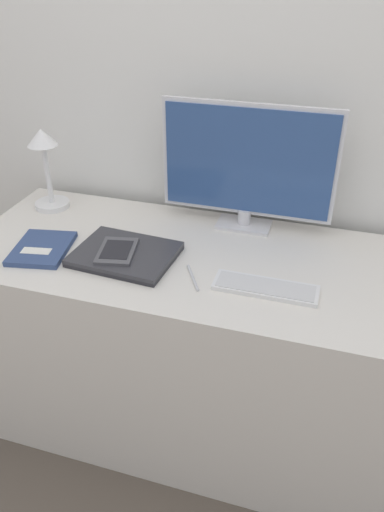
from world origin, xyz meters
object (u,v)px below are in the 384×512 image
ereader (117,251)px  notebook (42,248)px  laptop (125,254)px  pen (193,278)px  desk_lamp (45,161)px  monitor (248,165)px  keyboard (266,287)px

ereader → notebook: size_ratio=0.73×
laptop → pen: laptop is taller
laptop → notebook: 0.28m
notebook → pen: size_ratio=2.03×
laptop → desk_lamp: desk_lamp is taller
monitor → keyboard: (0.14, -0.36, -0.22)m
keyboard → ereader: ereader is taller
desk_lamp → keyboard: bearing=-19.1°
desk_lamp → pen: desk_lamp is taller
pen → laptop: bearing=167.8°
monitor → keyboard: size_ratio=1.95×
desk_lamp → notebook: (0.14, -0.30, -0.18)m
keyboard → ereader: 0.48m
ereader → pen: 0.27m
notebook → pen: bearing=-1.4°
monitor → pen: 0.44m
notebook → keyboard: bearing=-0.2°
monitor → pen: bearing=-101.6°
keyboard → pen: keyboard is taller
pen → notebook: bearing=178.6°
laptop → keyboard: bearing=-5.2°
laptop → ereader: bearing=-147.1°
laptop → notebook: size_ratio=1.33×
ereader → desk_lamp: desk_lamp is taller
laptop → ereader: size_ratio=1.81×
monitor → notebook: 0.73m
desk_lamp → notebook: bearing=-65.4°
monitor → desk_lamp: 0.74m
keyboard → laptop: laptop is taller
keyboard → notebook: notebook is taller
notebook → pen: notebook is taller
laptop → pen: size_ratio=2.70×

